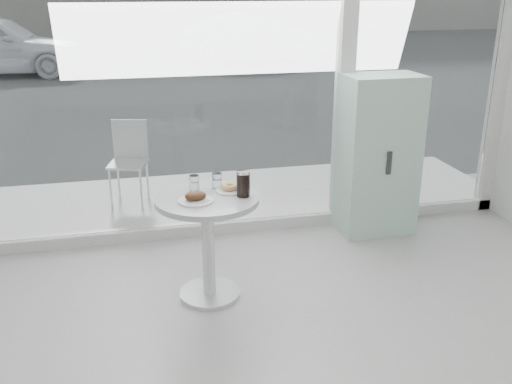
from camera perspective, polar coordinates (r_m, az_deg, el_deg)
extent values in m
cube|color=silver|center=(5.26, -1.06, -3.25)|extent=(5.00, 0.12, 0.10)
cube|color=silver|center=(5.87, 23.41, 12.31)|extent=(0.12, 0.12, 3.00)
cube|color=silver|center=(5.13, 8.97, 12.75)|extent=(0.14, 0.14, 3.00)
cube|color=white|center=(4.79, -10.44, 10.94)|extent=(3.21, 0.02, 2.60)
cube|color=white|center=(5.48, 16.63, 11.58)|extent=(1.41, 0.02, 2.60)
cylinder|color=silver|center=(4.23, -4.64, -10.06)|extent=(0.44, 0.44, 0.03)
cylinder|color=silver|center=(4.07, -4.78, -5.74)|extent=(0.09, 0.09, 0.70)
cylinder|color=silver|center=(3.92, -4.94, -0.73)|extent=(0.72, 0.72, 0.04)
cube|color=silver|center=(6.00, -2.64, -0.50)|extent=(5.60, 1.60, 0.05)
cube|color=#313131|center=(17.88, -9.97, 13.02)|extent=(40.00, 24.00, 0.00)
cube|color=#96BFAC|center=(5.16, 12.08, 3.59)|extent=(0.66, 0.45, 1.42)
cube|color=#333333|center=(4.96, 13.17, 2.84)|extent=(0.04, 0.02, 0.20)
cylinder|color=silver|center=(5.76, -14.33, 0.33)|extent=(0.02, 0.02, 0.40)
cylinder|color=silver|center=(5.68, -11.42, 0.31)|extent=(0.02, 0.02, 0.40)
cylinder|color=silver|center=(6.03, -13.59, 1.30)|extent=(0.02, 0.02, 0.40)
cylinder|color=silver|center=(5.96, -10.80, 1.29)|extent=(0.02, 0.02, 0.40)
cube|color=silver|center=(5.79, -12.69, 2.76)|extent=(0.43, 0.43, 0.03)
cube|color=silver|center=(5.89, -12.46, 5.22)|extent=(0.35, 0.11, 0.40)
imported|color=#AEB1B6|center=(16.52, -0.33, 15.09)|extent=(4.15, 1.58, 1.35)
cylinder|color=white|center=(3.82, -6.05, -0.87)|extent=(0.24, 0.24, 0.01)
cube|color=white|center=(3.81, -5.74, -0.76)|extent=(0.14, 0.13, 0.00)
ellipsoid|color=#361C0E|center=(3.81, -6.07, -0.39)|extent=(0.14, 0.12, 0.06)
ellipsoid|color=#361C0E|center=(3.84, -5.58, -0.32)|extent=(0.07, 0.07, 0.04)
cylinder|color=white|center=(4.00, -2.62, 0.16)|extent=(0.20, 0.20, 0.01)
torus|color=tan|center=(3.99, -2.62, 0.52)|extent=(0.12, 0.12, 0.04)
cylinder|color=white|center=(4.01, -6.19, 0.90)|extent=(0.07, 0.07, 0.11)
cylinder|color=white|center=(4.02, -6.18, 0.58)|extent=(0.06, 0.06, 0.06)
cylinder|color=white|center=(4.05, -3.93, 1.14)|extent=(0.07, 0.07, 0.11)
cylinder|color=white|center=(4.05, -3.92, 0.83)|extent=(0.06, 0.06, 0.06)
cylinder|color=white|center=(3.87, -1.28, 0.82)|extent=(0.09, 0.09, 0.18)
cylinder|color=black|center=(3.88, -1.28, 0.71)|extent=(0.08, 0.08, 0.16)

